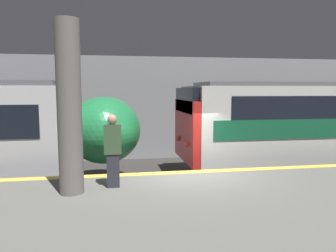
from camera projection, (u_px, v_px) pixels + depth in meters
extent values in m
plane|color=#33302D|center=(187.00, 207.00, 9.00)|extent=(120.00, 120.00, 0.00)
cube|color=slate|center=(214.00, 224.00, 6.64)|extent=(40.00, 4.70, 1.02)
cube|color=#EAD14C|center=(189.00, 172.00, 8.74)|extent=(40.00, 0.30, 0.01)
cube|color=#939399|center=(155.00, 108.00, 15.22)|extent=(50.00, 0.15, 4.72)
cylinder|color=slate|center=(69.00, 108.00, 6.78)|extent=(0.51, 0.51, 3.63)
ellipsoid|color=#238447|center=(104.00, 130.00, 10.92)|extent=(2.42, 2.73, 2.22)
sphere|color=#F2EFCC|center=(133.00, 141.00, 11.13)|extent=(0.20, 0.20, 0.20)
cube|color=red|center=(187.00, 130.00, 11.41)|extent=(0.25, 2.90, 2.12)
cube|color=black|center=(187.00, 100.00, 11.29)|extent=(0.25, 2.61, 0.85)
sphere|color=#EA4C42|center=(186.00, 144.00, 10.77)|extent=(0.18, 0.18, 0.18)
sphere|color=#EA4C42|center=(178.00, 138.00, 12.08)|extent=(0.18, 0.18, 0.18)
cube|color=#2D2D38|center=(113.00, 170.00, 7.38)|extent=(0.28, 0.20, 0.76)
cube|color=#3D5638|center=(113.00, 139.00, 7.30)|extent=(0.38, 0.24, 0.67)
sphere|color=tan|center=(112.00, 119.00, 7.25)|extent=(0.22, 0.22, 0.22)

